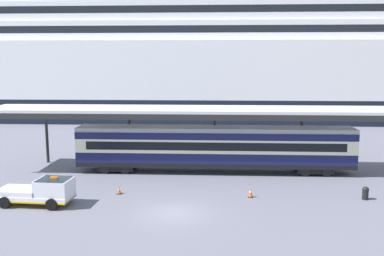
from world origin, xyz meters
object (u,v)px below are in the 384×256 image
object	(u,v)px
train_carriage	(214,147)
traffic_cone_mid	(119,190)
cruise_ship	(95,33)
traffic_cone_near	(251,192)
quay_bollard	(365,193)
service_truck	(42,191)

from	to	relation	value
train_carriage	traffic_cone_mid	world-z (taller)	train_carriage
cruise_ship	traffic_cone_near	world-z (taller)	cruise_ship
traffic_cone_near	quay_bollard	xyz separation A→B (m)	(8.21, -0.09, 0.16)
cruise_ship	service_truck	bearing A→B (deg)	-78.78
service_truck	traffic_cone_mid	xyz separation A→B (m)	(4.79, 2.69, -0.70)
quay_bollard	traffic_cone_mid	bearing A→B (deg)	178.79
train_carriage	quay_bollard	xyz separation A→B (m)	(10.86, -7.19, -1.80)
cruise_ship	quay_bollard	distance (m)	60.72
train_carriage	quay_bollard	bearing A→B (deg)	-33.50
train_carriage	traffic_cone_mid	size ratio (longest dim) A/B	40.81
cruise_ship	traffic_cone_near	distance (m)	56.65
cruise_ship	train_carriage	distance (m)	48.88
train_carriage	service_truck	world-z (taller)	train_carriage
quay_bollard	traffic_cone_near	bearing A→B (deg)	179.40
cruise_ship	service_truck	size ratio (longest dim) A/B	31.55
service_truck	traffic_cone_mid	world-z (taller)	service_truck
cruise_ship	train_carriage	xyz separation A→B (m)	(22.09, -41.66, -12.87)
cruise_ship	traffic_cone_near	xyz separation A→B (m)	(24.74, -48.76, -14.83)
train_carriage	traffic_cone_mid	bearing A→B (deg)	-136.42
service_truck	quay_bollard	bearing A→B (deg)	5.78
traffic_cone_near	traffic_cone_mid	distance (m)	9.81
service_truck	quay_bollard	size ratio (longest dim) A/B	5.54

